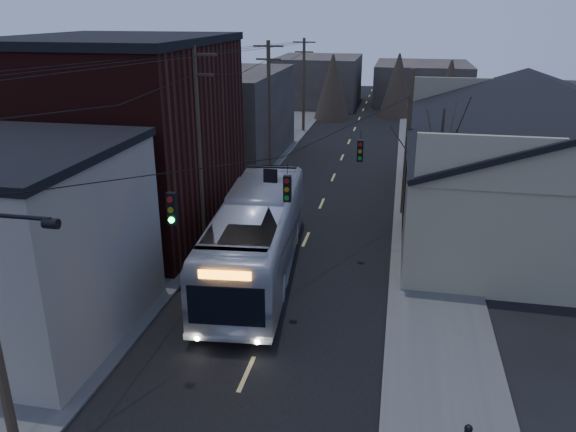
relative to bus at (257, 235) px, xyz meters
name	(u,v)px	position (x,y,z in m)	size (l,w,h in m)	color
road_surface	(330,185)	(1.56, 14.39, -1.86)	(9.00, 110.00, 0.02)	black
sidewalk_left	(240,179)	(-4.94, 14.39, -1.81)	(4.00, 110.00, 0.12)	#474744
sidewalk_right	(425,190)	(8.06, 14.39, -1.81)	(4.00, 110.00, 0.12)	#474744
building_clapboard	(10,246)	(-7.44, -6.61, 1.63)	(8.00, 8.00, 7.00)	gray
building_brick	(123,139)	(-8.44, 4.39, 3.13)	(10.00, 12.00, 10.00)	black
building_left_far	(223,116)	(-7.94, 20.39, 1.63)	(9.00, 14.00, 7.00)	#332D29
warehouse	(552,179)	(14.56, 9.39, 0.82)	(16.16, 20.60, 7.73)	gray
building_far_left	(319,81)	(-4.44, 49.39, 1.13)	(10.00, 12.00, 6.00)	#332D29
building_far_right	(422,83)	(8.56, 54.39, 0.63)	(12.00, 14.00, 5.00)	#332D29
bare_tree	(437,182)	(8.06, 4.39, 1.73)	(0.40, 0.40, 7.20)	black
utility_lines	(266,130)	(-1.55, 8.53, 3.08)	(11.24, 45.28, 10.50)	#382B1E
bus	(257,235)	(0.00, 0.00, 0.00)	(3.15, 13.45, 3.75)	#ADAFB9
parked_car	(279,184)	(-1.44, 11.58, -1.10)	(1.64, 4.70, 1.55)	#B3B6BC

